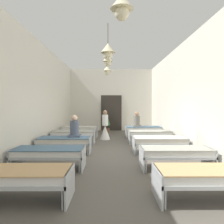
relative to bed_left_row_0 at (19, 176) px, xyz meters
name	(u,v)px	position (x,y,z in m)	size (l,w,h in m)	color
ground_plane	(112,154)	(1.72, 3.80, -0.49)	(6.15, 14.22, 0.10)	#59544C
room_shell	(112,96)	(1.72, 5.06, 1.67)	(5.95, 13.82, 4.19)	silver
bed_left_row_0	(19,176)	(0.00, 0.00, 0.00)	(1.90, 0.84, 0.57)	#B7BCC1
bed_right_row_0	(208,176)	(3.45, 0.00, 0.00)	(1.90, 0.84, 0.57)	#B7BCC1
bed_left_row_1	(49,153)	(0.00, 1.90, 0.00)	(1.90, 0.84, 0.57)	#B7BCC1
bed_right_row_1	(176,153)	(3.45, 1.90, 0.00)	(1.90, 0.84, 0.57)	#B7BCC1
bed_left_row_2	(64,141)	(0.00, 3.80, 0.00)	(1.90, 0.84, 0.57)	#B7BCC1
bed_right_row_2	(160,141)	(3.45, 3.80, 0.00)	(1.90, 0.84, 0.57)	#B7BCC1
bed_left_row_3	(74,134)	(0.00, 5.70, 0.00)	(1.90, 0.84, 0.57)	#B7BCC1
bed_right_row_3	(150,134)	(3.45, 5.70, 0.00)	(1.90, 0.84, 0.57)	#B7BCC1
bed_left_row_4	(80,129)	(0.00, 7.60, 0.00)	(1.90, 0.84, 0.57)	#B7BCC1
bed_right_row_4	(143,129)	(3.45, 7.60, 0.00)	(1.90, 0.84, 0.57)	#B7BCC1
nurse_near_aisle	(105,129)	(1.39, 6.83, 0.09)	(0.52, 0.52, 1.49)	white
patient_seated_primary	(137,121)	(3.10, 7.61, 0.43)	(0.44, 0.44, 0.80)	slate
patient_seated_secondary	(74,129)	(0.35, 3.89, 0.43)	(0.44, 0.44, 0.80)	#515B70
potted_plant	(106,121)	(1.41, 9.24, 0.30)	(0.49, 0.49, 1.28)	brown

